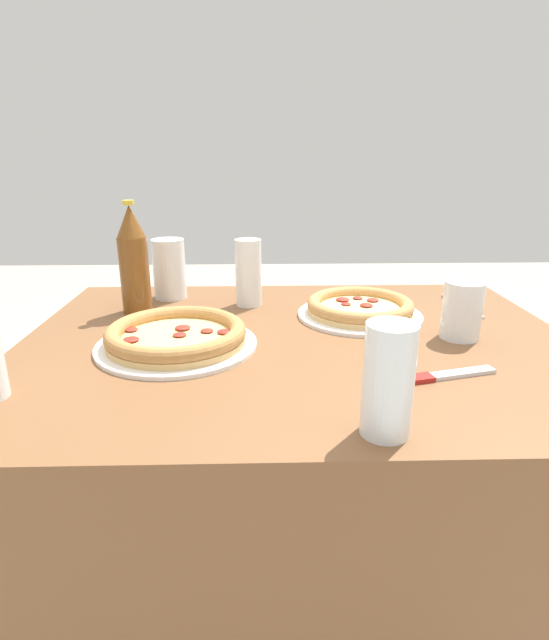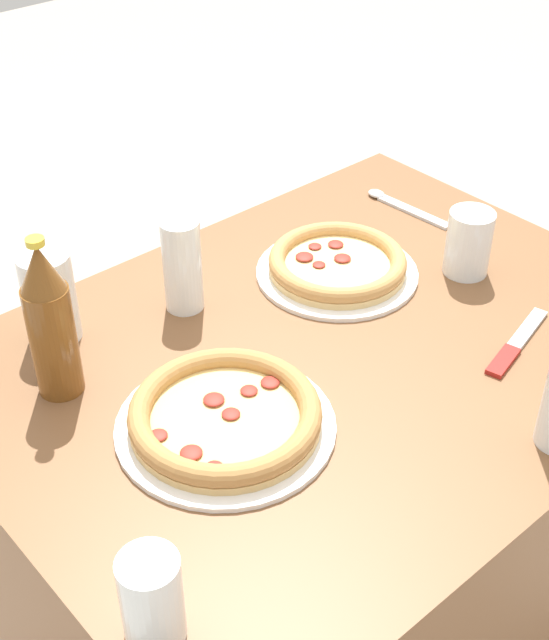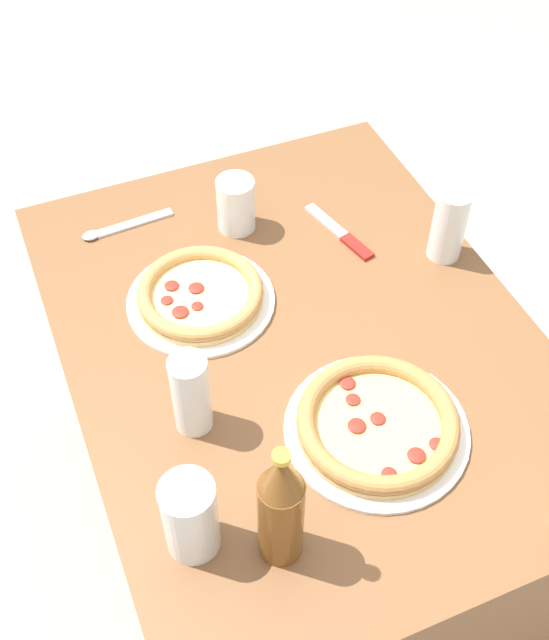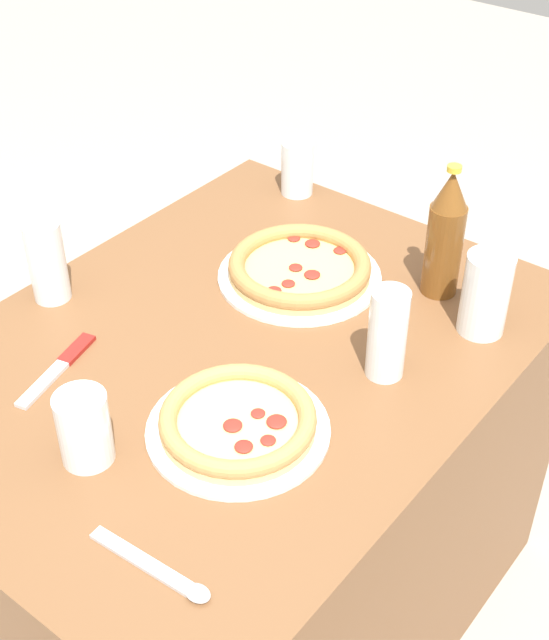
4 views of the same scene
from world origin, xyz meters
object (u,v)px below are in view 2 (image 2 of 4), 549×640
Objects in this scene: glass_water at (50,299)px; knife at (516,345)px; pizza_veggie at (337,265)px; beer_bottle at (50,322)px; pizza_margherita at (225,417)px; glass_iced_tea at (469,245)px; glass_red_wine at (152,603)px; spoon at (400,205)px; glass_lemonade at (182,267)px.

glass_water reaches higher than knife.
beer_bottle is at bearing 174.24° from pizza_veggie.
pizza_margherita is at bearing -155.81° from pizza_veggie.
glass_water reaches higher than glass_iced_tea.
beer_bottle reaches higher than glass_red_wine.
glass_iced_tea is at bearing -38.94° from pizza_veggie.
pizza_veggie is at bearing 141.06° from glass_iced_tea.
glass_red_wine is (-0.19, -0.53, -0.02)m from glass_water.
knife is at bearing -120.22° from glass_iced_tea.
glass_red_wine is 0.61× the size of knife.
beer_bottle is (-0.68, 0.19, 0.07)m from glass_iced_tea.
pizza_veggie is at bearing 24.19° from pizza_margherita.
beer_bottle reaches higher than pizza_veggie.
glass_red_wine is at bearing -164.12° from glass_iced_tea.
glass_iced_tea is (0.55, 0.03, 0.03)m from pizza_margherita.
pizza_margherita is 0.69m from spoon.
glass_iced_tea reaches higher than spoon.
knife is at bearing -18.72° from pizza_margherita.
beer_bottle reaches higher than glass_lemonade.
beer_bottle is at bearing -116.52° from glass_water.
pizza_margherita reaches higher than pizza_veggie.
pizza_margherita is 1.57× the size of knife.
glass_iced_tea is at bearing 3.25° from pizza_margherita.
glass_lemonade is 1.07× the size of glass_water.
glass_red_wine is at bearing -109.38° from glass_water.
glass_iced_tea is 0.45× the size of beer_bottle.
pizza_veggie is 0.27m from spoon.
glass_lemonade is 0.82× the size of spoon.
pizza_margherita is 0.27m from beer_bottle.
glass_water is at bearing 173.78° from spoon.
glass_iced_tea reaches higher than pizza_margherita.
pizza_margherita reaches higher than knife.
pizza_margherita is 0.35m from glass_water.
glass_iced_tea is at bearing 15.88° from glass_red_wine.
glass_iced_tea is at bearing -15.69° from beer_bottle.
pizza_margherita is at bearing -157.82° from spoon.
beer_bottle reaches higher than pizza_margherita.
glass_red_wine is 0.47× the size of beer_bottle.
glass_iced_tea is 0.60× the size of spoon.
glass_water reaches higher than pizza_veggie.
beer_bottle is (-0.12, 0.22, 0.10)m from pizza_margherita.
knife is at bearing -78.41° from pizza_veggie.
glass_lemonade is 0.53m from knife.
pizza_margherita is 0.30m from glass_lemonade.
spoon is at bearing 65.24° from knife.
beer_bottle reaches higher than spoon.
glass_water reaches higher than pizza_margherita.
spoon is (0.89, 0.46, -0.05)m from glass_red_wine.
glass_red_wine is (-0.64, -0.37, 0.03)m from pizza_veggie.
glass_lemonade is 0.48m from glass_iced_tea.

